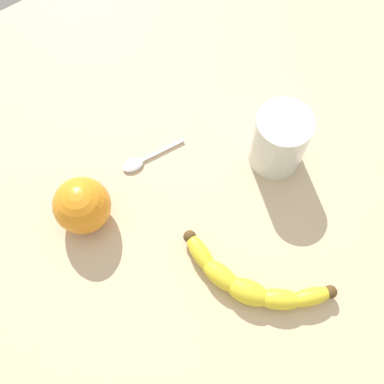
% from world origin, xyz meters
% --- Properties ---
extents(wooden_tabletop, '(1.20, 1.20, 0.03)m').
position_xyz_m(wooden_tabletop, '(0.00, 0.00, 0.01)').
color(wooden_tabletop, '#CFB68E').
rests_on(wooden_tabletop, ground).
extents(banana, '(0.21, 0.14, 0.03)m').
position_xyz_m(banana, '(0.09, -0.07, 0.05)').
color(banana, yellow).
rests_on(banana, wooden_tabletop).
extents(smoothie_glass, '(0.09, 0.09, 0.11)m').
position_xyz_m(smoothie_glass, '(-0.05, 0.09, 0.08)').
color(smoothie_glass, silver).
rests_on(smoothie_glass, wooden_tabletop).
extents(orange_fruit, '(0.09, 0.09, 0.09)m').
position_xyz_m(orange_fruit, '(-0.14, -0.21, 0.07)').
color(orange_fruit, orange).
rests_on(orange_fruit, wooden_tabletop).
extents(teaspoon, '(0.03, 0.11, 0.01)m').
position_xyz_m(teaspoon, '(-0.17, -0.10, 0.03)').
color(teaspoon, silver).
rests_on(teaspoon, wooden_tabletop).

